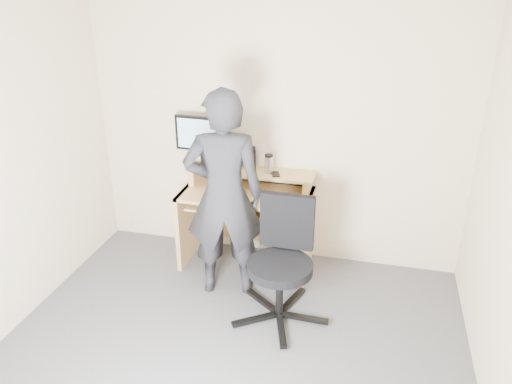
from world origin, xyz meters
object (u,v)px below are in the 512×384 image
at_px(desk, 249,209).
at_px(office_chair, 282,256).
at_px(person, 224,196).
at_px(monitor, 202,137).

xyz_separation_m(desk, office_chair, (0.48, -0.75, -0.01)).
bearing_deg(office_chair, person, 158.97).
bearing_deg(monitor, office_chair, -37.33).
relative_size(desk, person, 0.66).
bearing_deg(person, monitor, -69.63).
bearing_deg(desk, office_chair, -57.62).
xyz_separation_m(monitor, person, (0.39, -0.58, -0.30)).
relative_size(office_chair, person, 0.54).
relative_size(desk, monitor, 2.32).
height_order(office_chair, person, person).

